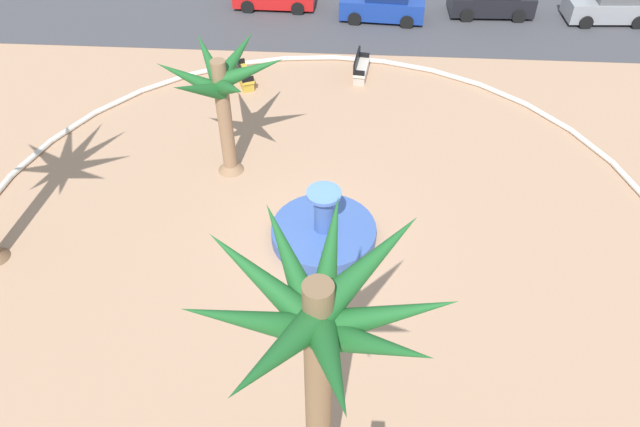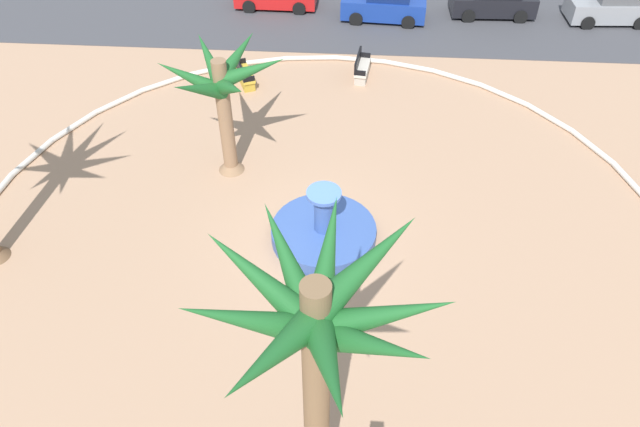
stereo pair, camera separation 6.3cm
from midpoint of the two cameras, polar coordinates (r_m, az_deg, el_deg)
ground_plane at (r=19.21m, az=-0.05°, el=-2.12°), size 80.00×80.00×0.00m
plaza_curb at (r=19.14m, az=-0.05°, el=-1.91°), size 22.14×22.14×0.20m
street_asphalt at (r=32.00m, az=1.93°, el=18.00°), size 48.00×8.00×0.03m
fountain at (r=18.94m, az=0.44°, el=-1.69°), size 3.24×3.24×1.91m
palm_tree_near_fountain at (r=20.02m, az=-8.98°, el=11.30°), size 4.13×3.97×4.51m
palm_tree_by_curb at (r=9.95m, az=-0.14°, el=-11.66°), size 4.21×4.29×7.16m
bench_east at (r=26.63m, az=3.95°, el=13.15°), size 0.69×1.65×1.00m
bench_west at (r=26.32m, az=-6.93°, el=12.53°), size 1.08×1.67×1.00m
parked_car_second at (r=31.32m, az=6.05°, el=18.75°), size 4.11×2.13×1.67m
parked_car_third at (r=32.68m, az=15.85°, el=18.50°), size 4.06×2.03×1.67m
parked_car_rightmost at (r=33.94m, az=25.44°, el=16.96°), size 4.09×2.10×1.67m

